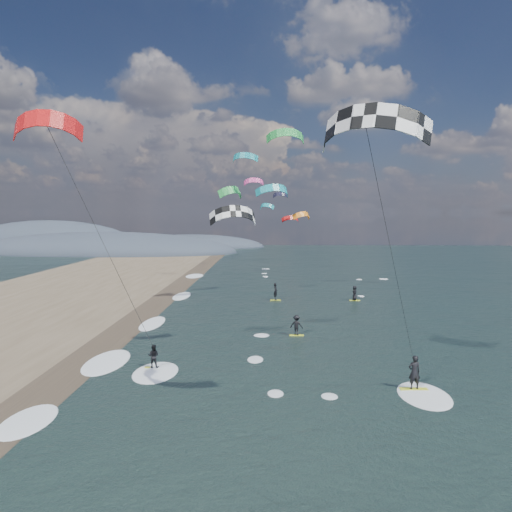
{
  "coord_description": "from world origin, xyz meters",
  "views": [
    {
      "loc": [
        -0.16,
        -15.41,
        9.38
      ],
      "look_at": [
        -1.0,
        12.0,
        7.0
      ],
      "focal_mm": 35.0,
      "sensor_mm": 36.0,
      "label": 1
    }
  ],
  "objects": [
    {
      "name": "ground",
      "position": [
        0.0,
        0.0,
        0.0
      ],
      "size": [
        260.0,
        260.0,
        0.0
      ],
      "primitive_type": "plane",
      "color": "black",
      "rests_on": "ground"
    },
    {
      "name": "wet_sand_strip",
      "position": [
        -12.0,
        10.0,
        0.0
      ],
      "size": [
        3.0,
        240.0,
        0.0
      ],
      "primitive_type": "cube",
      "color": "#382D23",
      "rests_on": "ground"
    },
    {
      "name": "coastal_hills",
      "position": [
        -44.84,
        107.86,
        0.0
      ],
      "size": [
        80.0,
        41.0,
        15.0
      ],
      "color": "#3D4756",
      "rests_on": "ground"
    },
    {
      "name": "kitesurfer_near_a",
      "position": [
        4.22,
        5.6,
        10.77
      ],
      "size": [
        8.01,
        9.22,
        14.23
      ],
      "color": "yellow",
      "rests_on": "ground"
    },
    {
      "name": "kitesurfer_near_b",
      "position": [
        -9.47,
        9.76,
        9.04
      ],
      "size": [
        6.75,
        8.33,
        14.74
      ],
      "color": "yellow",
      "rests_on": "ground"
    },
    {
      "name": "far_kitesurfers",
      "position": [
        3.43,
        30.82,
        0.83
      ],
      "size": [
        9.59,
        16.42,
        1.86
      ],
      "color": "yellow",
      "rests_on": "ground"
    },
    {
      "name": "bg_kite_field",
      "position": [
        -0.21,
        54.22,
        12.72
      ],
      "size": [
        12.55,
        72.33,
        9.8
      ],
      "color": "black",
      "rests_on": "ground"
    },
    {
      "name": "shoreline_surf",
      "position": [
        -10.8,
        14.75,
        0.0
      ],
      "size": [
        2.4,
        79.4,
        0.11
      ],
      "color": "white",
      "rests_on": "ground"
    }
  ]
}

